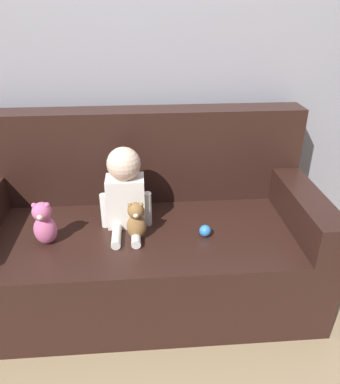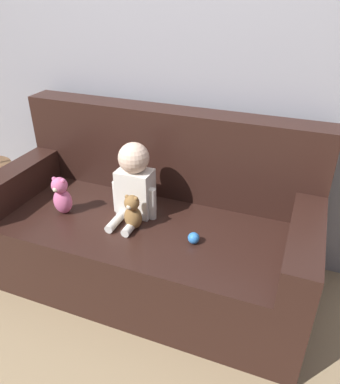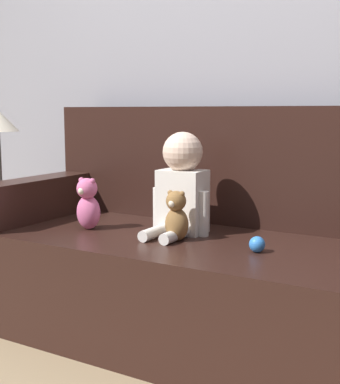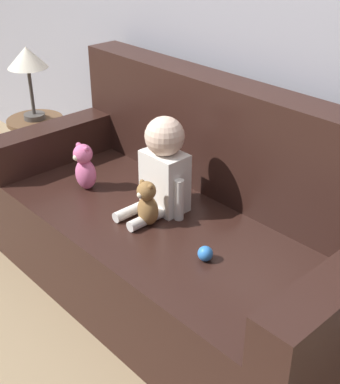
{
  "view_description": "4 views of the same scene",
  "coord_description": "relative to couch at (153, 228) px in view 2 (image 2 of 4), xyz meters",
  "views": [
    {
      "loc": [
        0.01,
        -1.7,
        1.54
      ],
      "look_at": [
        0.14,
        -0.04,
        0.67
      ],
      "focal_mm": 35.0,
      "sensor_mm": 36.0,
      "label": 1
    },
    {
      "loc": [
        0.77,
        -1.61,
        1.64
      ],
      "look_at": [
        0.15,
        -0.04,
        0.68
      ],
      "focal_mm": 35.0,
      "sensor_mm": 36.0,
      "label": 2
    },
    {
      "loc": [
        1.0,
        -1.96,
        0.97
      ],
      "look_at": [
        -0.08,
        -0.08,
        0.65
      ],
      "focal_mm": 50.0,
      "sensor_mm": 36.0,
      "label": 3
    },
    {
      "loc": [
        1.46,
        -1.36,
        1.69
      ],
      "look_at": [
        -0.01,
        -0.0,
        0.58
      ],
      "focal_mm": 50.0,
      "sensor_mm": 36.0,
      "label": 4
    }
  ],
  "objects": [
    {
      "name": "wall_back",
      "position": [
        0.0,
        0.45,
        0.96
      ],
      "size": [
        8.0,
        0.05,
        2.6
      ],
      "color": "#93939E",
      "rests_on": "ground_plane"
    },
    {
      "name": "person_baby",
      "position": [
        -0.09,
        -0.04,
        0.32
      ],
      "size": [
        0.27,
        0.33,
        0.43
      ],
      "color": "white",
      "rests_on": "couch"
    },
    {
      "name": "plush_toy_side",
      "position": [
        -0.48,
        -0.19,
        0.23
      ],
      "size": [
        0.11,
        0.11,
        0.23
      ],
      "color": "#DB6699",
      "rests_on": "couch"
    },
    {
      "name": "toy_ball",
      "position": [
        0.32,
        -0.18,
        0.14
      ],
      "size": [
        0.06,
        0.06,
        0.06
      ],
      "color": "#337FDB",
      "rests_on": "couch"
    },
    {
      "name": "ground_plane",
      "position": [
        0.0,
        -0.06,
        -0.34
      ],
      "size": [
        12.0,
        12.0,
        0.0
      ],
      "primitive_type": "plane",
      "color": "#9E8460"
    },
    {
      "name": "teddy_bear_brown",
      "position": [
        -0.03,
        -0.18,
        0.22
      ],
      "size": [
        0.1,
        0.09,
        0.21
      ],
      "color": "olive",
      "rests_on": "couch"
    },
    {
      "name": "couch",
      "position": [
        0.0,
        0.0,
        0.0
      ],
      "size": [
        1.85,
        0.85,
        1.0
      ],
      "color": "black",
      "rests_on": "ground_plane"
    }
  ]
}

